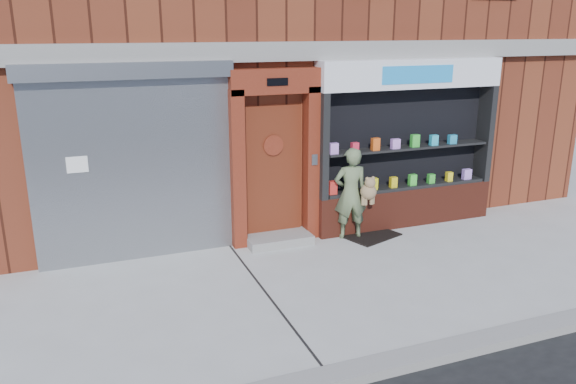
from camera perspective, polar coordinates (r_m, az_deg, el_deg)
ground at (r=8.41m, az=7.97°, el=-8.51°), size 80.00×80.00×0.00m
curb at (r=6.81m, az=17.02°, el=-14.90°), size 60.00×0.30×0.12m
building at (r=13.19m, az=-4.61°, el=18.43°), size 12.00×8.16×8.00m
shutter_bay at (r=8.78m, az=-15.50°, el=3.97°), size 3.10×0.30×3.04m
red_door_bay at (r=9.25m, az=-1.34°, el=3.52°), size 1.52×0.58×2.90m
pharmacy_bay at (r=10.32m, az=11.93°, el=4.04°), size 3.50×0.41×3.00m
woman at (r=9.63m, az=6.52°, el=-0.11°), size 0.73×0.50×1.59m
doormat at (r=9.97m, az=8.46°, el=-4.38°), size 1.08×0.91×0.02m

